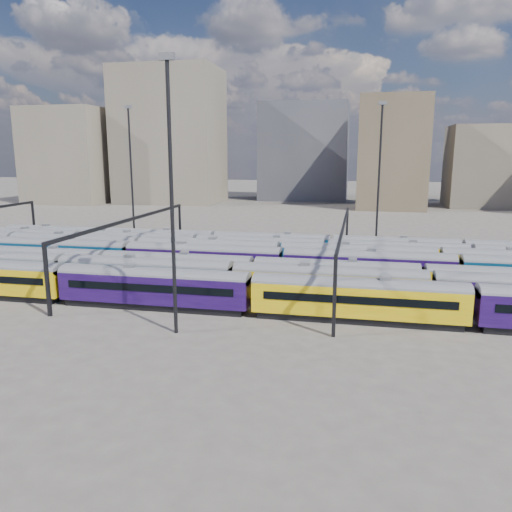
% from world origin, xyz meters
% --- Properties ---
extents(ground, '(500.00, 500.00, 0.00)m').
position_xyz_m(ground, '(0.00, 0.00, 0.00)').
color(ground, '#48423D').
rests_on(ground, ground).
extents(rake_0, '(110.97, 3.25, 5.48)m').
position_xyz_m(rake_0, '(12.13, -15.00, 2.88)').
color(rake_0, black).
rests_on(rake_0, ground).
extents(rake_1, '(132.84, 3.24, 5.46)m').
position_xyz_m(rake_1, '(19.91, -10.00, 2.87)').
color(rake_1, black).
rests_on(rake_1, ground).
extents(rake_2, '(102.14, 2.99, 5.04)m').
position_xyz_m(rake_2, '(9.34, -5.00, 2.64)').
color(rake_2, black).
rests_on(rake_2, ground).
extents(rake_3, '(111.63, 3.27, 5.52)m').
position_xyz_m(rake_3, '(-9.17, 0.00, 2.90)').
color(rake_3, black).
rests_on(rake_3, ground).
extents(rake_4, '(131.00, 3.19, 5.39)m').
position_xyz_m(rake_4, '(0.92, 5.00, 2.83)').
color(rake_4, black).
rests_on(rake_4, ground).
extents(rake_5, '(123.90, 3.02, 5.09)m').
position_xyz_m(rake_5, '(7.24, 10.00, 2.67)').
color(rake_5, black).
rests_on(rake_5, ground).
extents(rake_6, '(118.44, 2.89, 4.86)m').
position_xyz_m(rake_6, '(7.79, 15.00, 2.55)').
color(rake_6, black).
rests_on(rake_6, ground).
extents(gantry_1, '(0.35, 40.35, 8.03)m').
position_xyz_m(gantry_1, '(-20.00, 0.00, 6.79)').
color(gantry_1, black).
rests_on(gantry_1, ground).
extents(gantry_2, '(0.35, 40.35, 8.03)m').
position_xyz_m(gantry_2, '(10.00, 0.00, 6.79)').
color(gantry_2, black).
rests_on(gantry_2, ground).
extents(mast_1, '(1.40, 0.50, 25.60)m').
position_xyz_m(mast_1, '(-30.00, 22.00, 13.97)').
color(mast_1, black).
rests_on(mast_1, ground).
extents(mast_2, '(1.40, 0.50, 25.60)m').
position_xyz_m(mast_2, '(-5.00, -22.00, 13.97)').
color(mast_2, black).
rests_on(mast_2, ground).
extents(mast_3, '(1.40, 0.50, 25.60)m').
position_xyz_m(mast_3, '(15.00, 24.00, 13.97)').
color(mast_3, black).
rests_on(mast_3, ground).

